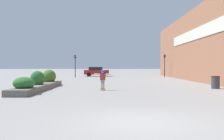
# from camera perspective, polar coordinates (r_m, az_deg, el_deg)

# --- Properties ---
(ground_plane) EXTENTS (300.00, 300.00, 0.00)m
(ground_plane) POSITION_cam_1_polar(r_m,az_deg,el_deg) (7.75, 7.01, -11.71)
(ground_plane) COLOR gray
(building_wall_right) EXTENTS (0.67, 40.88, 8.10)m
(building_wall_right) POSITION_cam_1_polar(r_m,az_deg,el_deg) (27.62, 19.73, 5.74)
(building_wall_right) COLOR #9E6647
(building_wall_right) RESTS_ON ground_plane
(planter_box) EXTENTS (1.35, 9.33, 1.40)m
(planter_box) POSITION_cam_1_polar(r_m,az_deg,el_deg) (18.96, -16.33, -2.92)
(planter_box) COLOR #605B54
(planter_box) RESTS_ON ground_plane
(skateboard) EXTENTS (0.35, 0.60, 0.10)m
(skateboard) POSITION_cam_1_polar(r_m,az_deg,el_deg) (17.54, -2.23, -4.43)
(skateboard) COLOR black
(skateboard) RESTS_ON ground_plane
(skateboarder) EXTENTS (1.22, 0.44, 1.34)m
(skateboarder) POSITION_cam_1_polar(r_m,az_deg,el_deg) (17.48, -2.23, -1.68)
(skateboarder) COLOR tan
(skateboarder) RESTS_ON skateboard
(trash_bin) EXTENTS (0.63, 0.63, 0.94)m
(trash_bin) POSITION_cam_1_polar(r_m,az_deg,el_deg) (20.28, 22.49, -2.63)
(trash_bin) COLOR #38383D
(trash_bin) RESTS_ON ground_plane
(car_leftmost) EXTENTS (4.12, 2.07, 1.57)m
(car_leftmost) POSITION_cam_1_polar(r_m,az_deg,el_deg) (42.04, -3.65, -0.32)
(car_leftmost) COLOR maroon
(car_leftmost) RESTS_ON ground_plane
(car_center_left) EXTENTS (4.41, 2.06, 1.60)m
(car_center_left) POSITION_cam_1_polar(r_m,az_deg,el_deg) (48.72, 23.54, -0.22)
(car_center_left) COLOR navy
(car_center_left) RESTS_ON ground_plane
(traffic_light_left) EXTENTS (0.28, 0.30, 3.39)m
(traffic_light_left) POSITION_cam_1_polar(r_m,az_deg,el_deg) (38.52, -8.51, 1.79)
(traffic_light_left) COLOR black
(traffic_light_left) RESTS_ON ground_plane
(traffic_light_right) EXTENTS (0.28, 0.30, 3.48)m
(traffic_light_right) POSITION_cam_1_polar(r_m,az_deg,el_deg) (39.08, 11.85, 1.85)
(traffic_light_right) COLOR black
(traffic_light_right) RESTS_ON ground_plane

